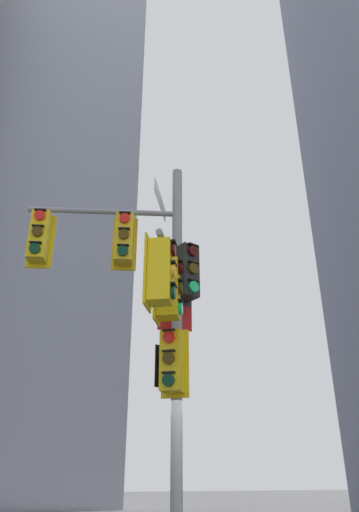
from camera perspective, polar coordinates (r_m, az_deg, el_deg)
building_mid_block at (r=41.17m, az=-18.02°, el=13.82°), size 14.50×14.50×53.37m
signal_pole_assembly at (r=8.21m, az=-3.85°, el=-4.41°), size 3.12×2.75×7.13m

